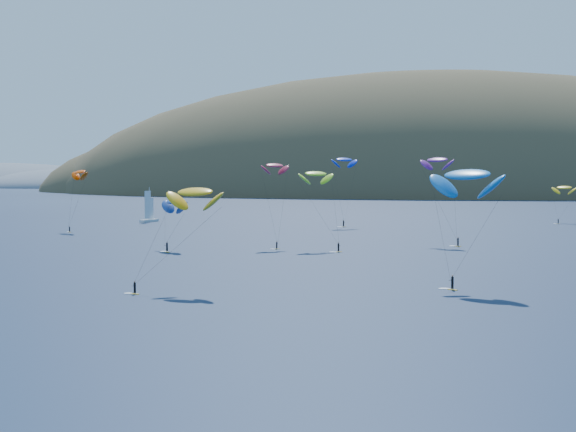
# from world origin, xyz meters

# --- Properties ---
(ground) EXTENTS (2800.00, 2800.00, 0.00)m
(ground) POSITION_xyz_m (0.00, 0.00, 0.00)
(ground) COLOR black
(ground) RESTS_ON ground
(island) EXTENTS (730.00, 300.00, 210.00)m
(island) POSITION_xyz_m (39.40, 562.36, -10.74)
(island) COLOR #3D3526
(island) RESTS_ON ground
(headland) EXTENTS (460.00, 250.00, 60.00)m
(headland) POSITION_xyz_m (-445.26, 750.08, -3.36)
(headland) COLOR slate
(headland) RESTS_ON ground
(sailboat) EXTENTS (9.92, 8.66, 11.90)m
(sailboat) POSITION_xyz_m (-64.97, 191.12, 0.96)
(sailboat) COLOR silver
(sailboat) RESTS_ON ground
(kitesurfer_1) EXTENTS (8.49, 11.05, 19.17)m
(kitesurfer_1) POSITION_xyz_m (-70.52, 150.83, 16.91)
(kitesurfer_1) COLOR yellow
(kitesurfer_1) RESTS_ON ground
(kitesurfer_2) EXTENTS (12.21, 10.59, 16.72)m
(kitesurfer_2) POSITION_xyz_m (-3.84, 48.41, 14.21)
(kitesurfer_2) COLOR yellow
(kitesurfer_2) RESTS_ON ground
(kitesurfer_3) EXTENTS (11.38, 12.94, 18.86)m
(kitesurfer_3) POSITION_xyz_m (4.00, 113.04, 16.59)
(kitesurfer_3) COLOR yellow
(kitesurfer_3) RESTS_ON ground
(kitesurfer_4) EXTENTS (9.23, 9.28, 23.15)m
(kitesurfer_4) POSITION_xyz_m (1.79, 184.47, 20.70)
(kitesurfer_4) COLOR yellow
(kitesurfer_4) RESTS_ON ground
(kitesurfer_5) EXTENTS (12.67, 10.72, 19.99)m
(kitesurfer_5) POSITION_xyz_m (35.37, 57.87, 16.74)
(kitesurfer_5) COLOR yellow
(kitesurfer_5) RESTS_ON ground
(kitesurfer_6) EXTENTS (10.20, 11.88, 22.18)m
(kitesurfer_6) POSITION_xyz_m (30.62, 129.51, 19.83)
(kitesurfer_6) COLOR yellow
(kitesurfer_6) RESTS_ON ground
(kitesurfer_9) EXTENTS (7.23, 11.84, 20.45)m
(kitesurfer_9) POSITION_xyz_m (-6.01, 115.94, 18.46)
(kitesurfer_9) COLOR yellow
(kitesurfer_9) RESTS_ON ground
(kitesurfer_10) EXTENTS (9.54, 12.14, 13.17)m
(kitesurfer_10) POSITION_xyz_m (-25.96, 103.95, 10.61)
(kitesurfer_10) COLOR yellow
(kitesurfer_10) RESTS_ON ground
(kitesurfer_11) EXTENTS (8.36, 11.90, 13.79)m
(kitesurfer_11) POSITION_xyz_m (71.90, 215.63, 11.65)
(kitesurfer_11) COLOR yellow
(kitesurfer_11) RESTS_ON ground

